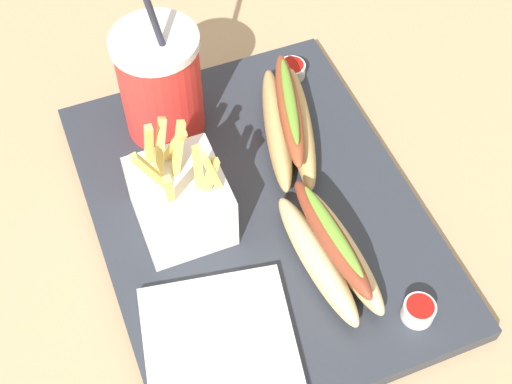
{
  "coord_description": "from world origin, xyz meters",
  "views": [
    {
      "loc": [
        0.39,
        -0.16,
        0.64
      ],
      "look_at": [
        0.0,
        0.0,
        0.05
      ],
      "focal_mm": 49.95,
      "sensor_mm": 36.0,
      "label": 1
    }
  ],
  "objects_px": {
    "fries_basket": "(181,200)",
    "hot_dog_1": "(289,123)",
    "napkin_stack": "(219,341)",
    "ketchup_cup_1": "(419,310)",
    "soda_cup": "(160,83)",
    "ketchup_cup_2": "(292,69)",
    "hot_dog_2": "(330,250)"
  },
  "relations": [
    {
      "from": "fries_basket",
      "to": "hot_dog_2",
      "type": "distance_m",
      "value": 0.16
    },
    {
      "from": "fries_basket",
      "to": "hot_dog_1",
      "type": "bearing_deg",
      "value": 113.66
    },
    {
      "from": "ketchup_cup_1",
      "to": "fries_basket",
      "type": "bearing_deg",
      "value": -136.82
    },
    {
      "from": "hot_dog_1",
      "to": "ketchup_cup_2",
      "type": "bearing_deg",
      "value": 154.26
    },
    {
      "from": "napkin_stack",
      "to": "ketchup_cup_2",
      "type": "bearing_deg",
      "value": 145.84
    },
    {
      "from": "fries_basket",
      "to": "napkin_stack",
      "type": "height_order",
      "value": "fries_basket"
    },
    {
      "from": "fries_basket",
      "to": "ketchup_cup_1",
      "type": "height_order",
      "value": "fries_basket"
    },
    {
      "from": "hot_dog_1",
      "to": "soda_cup",
      "type": "bearing_deg",
      "value": -120.55
    },
    {
      "from": "napkin_stack",
      "to": "hot_dog_2",
      "type": "bearing_deg",
      "value": 107.17
    },
    {
      "from": "fries_basket",
      "to": "soda_cup",
      "type": "bearing_deg",
      "value": 169.97
    },
    {
      "from": "hot_dog_1",
      "to": "fries_basket",
      "type": "bearing_deg",
      "value": -66.34
    },
    {
      "from": "hot_dog_1",
      "to": "ketchup_cup_2",
      "type": "height_order",
      "value": "hot_dog_1"
    },
    {
      "from": "hot_dog_2",
      "to": "ketchup_cup_1",
      "type": "distance_m",
      "value": 0.1
    },
    {
      "from": "hot_dog_1",
      "to": "napkin_stack",
      "type": "xyz_separation_m",
      "value": [
        0.21,
        -0.16,
        -0.02
      ]
    },
    {
      "from": "fries_basket",
      "to": "ketchup_cup_1",
      "type": "xyz_separation_m",
      "value": [
        0.18,
        0.17,
        -0.03
      ]
    },
    {
      "from": "fries_basket",
      "to": "ketchup_cup_2",
      "type": "xyz_separation_m",
      "value": [
        -0.15,
        0.19,
        -0.03
      ]
    },
    {
      "from": "ketchup_cup_2",
      "to": "ketchup_cup_1",
      "type": "bearing_deg",
      "value": -2.59
    },
    {
      "from": "fries_basket",
      "to": "napkin_stack",
      "type": "distance_m",
      "value": 0.15
    },
    {
      "from": "ketchup_cup_1",
      "to": "napkin_stack",
      "type": "xyz_separation_m",
      "value": [
        -0.04,
        -0.19,
        -0.01
      ]
    },
    {
      "from": "hot_dog_2",
      "to": "napkin_stack",
      "type": "xyz_separation_m",
      "value": [
        0.04,
        -0.13,
        -0.02
      ]
    },
    {
      "from": "hot_dog_1",
      "to": "ketchup_cup_2",
      "type": "xyz_separation_m",
      "value": [
        -0.09,
        0.04,
        -0.02
      ]
    },
    {
      "from": "hot_dog_1",
      "to": "napkin_stack",
      "type": "bearing_deg",
      "value": -37.4
    },
    {
      "from": "fries_basket",
      "to": "napkin_stack",
      "type": "xyz_separation_m",
      "value": [
        0.14,
        -0.01,
        -0.03
      ]
    },
    {
      "from": "hot_dog_2",
      "to": "napkin_stack",
      "type": "distance_m",
      "value": 0.14
    },
    {
      "from": "soda_cup",
      "to": "fries_basket",
      "type": "height_order",
      "value": "soda_cup"
    },
    {
      "from": "ketchup_cup_2",
      "to": "napkin_stack",
      "type": "height_order",
      "value": "ketchup_cup_2"
    },
    {
      "from": "hot_dog_2",
      "to": "napkin_stack",
      "type": "relative_size",
      "value": 1.17
    },
    {
      "from": "soda_cup",
      "to": "ketchup_cup_2",
      "type": "height_order",
      "value": "soda_cup"
    },
    {
      "from": "ketchup_cup_1",
      "to": "ketchup_cup_2",
      "type": "bearing_deg",
      "value": 177.41
    },
    {
      "from": "ketchup_cup_2",
      "to": "soda_cup",
      "type": "bearing_deg",
      "value": -83.6
    },
    {
      "from": "soda_cup",
      "to": "hot_dog_1",
      "type": "distance_m",
      "value": 0.15
    },
    {
      "from": "hot_dog_2",
      "to": "napkin_stack",
      "type": "height_order",
      "value": "hot_dog_2"
    }
  ]
}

